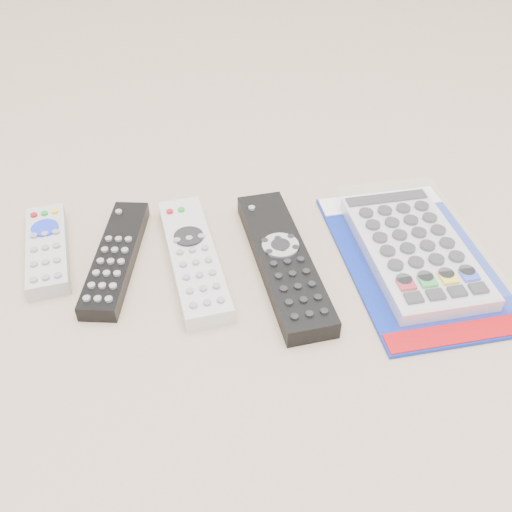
{
  "coord_description": "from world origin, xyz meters",
  "views": [
    {
      "loc": [
        -0.0,
        -0.51,
        0.49
      ],
      "look_at": [
        0.04,
        0.02,
        0.01
      ],
      "focal_mm": 40.0,
      "sensor_mm": 36.0,
      "label": 1
    }
  ],
  "objects": [
    {
      "name": "remote_small_grey",
      "position": [
        -0.22,
        0.06,
        0.01
      ],
      "size": [
        0.08,
        0.17,
        0.02
      ],
      "rotation": [
        0.0,
        0.0,
        0.2
      ],
      "color": "#A9A9AB",
      "rests_on": "ground"
    },
    {
      "name": "remote_slim_black",
      "position": [
        -0.13,
        0.04,
        0.01
      ],
      "size": [
        0.07,
        0.21,
        0.02
      ],
      "rotation": [
        0.0,
        0.0,
        -0.12
      ],
      "color": "black",
      "rests_on": "ground"
    },
    {
      "name": "remote_silver_dvd",
      "position": [
        -0.04,
        0.03,
        0.01
      ],
      "size": [
        0.1,
        0.23,
        0.03
      ],
      "rotation": [
        0.0,
        0.0,
        0.18
      ],
      "color": "silver",
      "rests_on": "ground"
    },
    {
      "name": "remote_large_black",
      "position": [
        0.08,
        0.01,
        0.01
      ],
      "size": [
        0.1,
        0.26,
        0.03
      ],
      "rotation": [
        0.0,
        0.0,
        0.16
      ],
      "color": "black",
      "rests_on": "ground"
    },
    {
      "name": "jumbo_remote_packaged",
      "position": [
        0.24,
        0.02,
        0.02
      ],
      "size": [
        0.21,
        0.31,
        0.04
      ],
      "rotation": [
        0.0,
        0.0,
        0.12
      ],
      "color": "#0D2495",
      "rests_on": "ground"
    }
  ]
}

